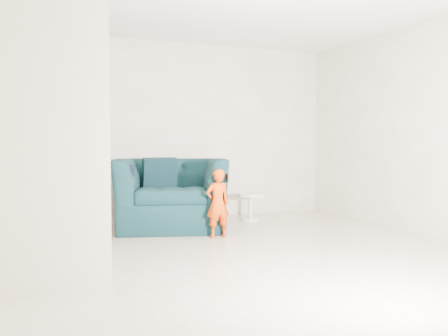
# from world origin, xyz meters

# --- Properties ---
(floor) EXTENTS (5.50, 5.50, 0.00)m
(floor) POSITION_xyz_m (0.00, 0.00, 0.00)
(floor) COLOR gray
(floor) RESTS_ON ground
(back_wall) EXTENTS (5.00, 0.00, 5.00)m
(back_wall) POSITION_xyz_m (0.00, 2.75, 1.35)
(back_wall) COLOR #A49686
(back_wall) RESTS_ON floor
(right_wall) EXTENTS (0.00, 5.50, 5.50)m
(right_wall) POSITION_xyz_m (2.50, 0.00, 1.35)
(right_wall) COLOR #A49686
(right_wall) RESTS_ON floor
(armchair) EXTENTS (1.76, 1.64, 0.95)m
(armchair) POSITION_xyz_m (-0.32, 1.96, 0.48)
(armchair) COLOR black
(armchair) RESTS_ON floor
(toddler) EXTENTS (0.32, 0.23, 0.84)m
(toddler) POSITION_xyz_m (0.03, 1.11, 0.42)
(toddler) COLOR #AC2C05
(toddler) RESTS_ON floor
(side_table) EXTENTS (0.41, 0.41, 0.41)m
(side_table) POSITION_xyz_m (0.96, 2.14, 0.27)
(side_table) COLOR silver
(side_table) RESTS_ON floor
(staircase) EXTENTS (1.02, 3.03, 3.62)m
(staircase) POSITION_xyz_m (-2.00, 0.55, 0.95)
(staircase) COLOR #ADA089
(staircase) RESTS_ON floor
(cushion) EXTENTS (0.48, 0.23, 0.48)m
(cushion) POSITION_xyz_m (-0.40, 2.27, 0.72)
(cushion) COLOR black
(cushion) RESTS_ON armchair
(throw) EXTENTS (0.05, 0.52, 0.58)m
(throw) POSITION_xyz_m (-0.92, 1.87, 0.60)
(throw) COLOR black
(throw) RESTS_ON armchair
(phone) EXTENTS (0.02, 0.05, 0.10)m
(phone) POSITION_xyz_m (0.14, 1.08, 0.73)
(phone) COLOR black
(phone) RESTS_ON toddler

